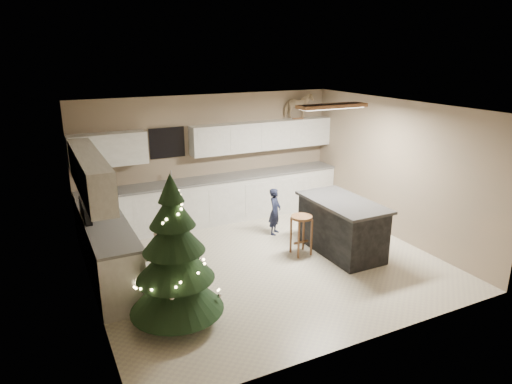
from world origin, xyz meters
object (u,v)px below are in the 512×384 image
at_px(christmas_tree, 175,264).
at_px(toddler, 275,211).
at_px(bar_stool, 301,225).
at_px(island, 341,226).
at_px(rocking_horse, 298,106).

xyz_separation_m(christmas_tree, toddler, (2.60, 2.08, -0.38)).
relative_size(bar_stool, toddler, 0.77).
distance_m(island, toddler, 1.41).
bearing_deg(toddler, bar_stool, -135.24).
bearing_deg(bar_stool, toddler, 88.18).
bearing_deg(toddler, rocking_horse, 2.12).
distance_m(island, bar_stool, 0.72).
bearing_deg(bar_stool, rocking_horse, 60.64).
bearing_deg(christmas_tree, island, 14.35).
xyz_separation_m(island, toddler, (-0.65, 1.25, -0.02)).
bearing_deg(island, rocking_horse, 76.46).
distance_m(bar_stool, christmas_tree, 2.80).
distance_m(island, christmas_tree, 3.38).
relative_size(island, christmas_tree, 0.84).
xyz_separation_m(bar_stool, toddler, (0.03, 1.01, -0.07)).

